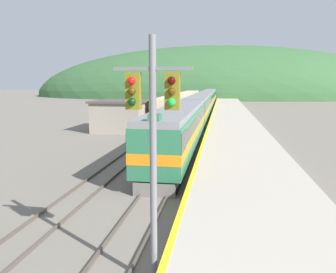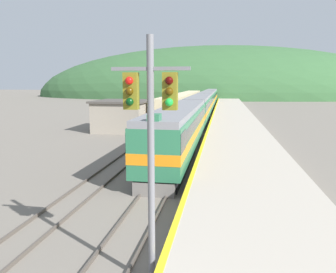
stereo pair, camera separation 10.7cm
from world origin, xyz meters
TOP-DOWN VIEW (x-y plane):
  - track_main at (0.00, 70.00)m, footprint 1.52×180.00m
  - track_siding at (-3.95, 70.00)m, footprint 1.51×180.00m
  - platform at (5.07, 50.00)m, footprint 6.51×140.00m
  - distant_hills at (0.00, 138.43)m, footprint 158.28×71.23m
  - station_shed at (-9.00, 35.34)m, footprint 6.46×7.08m
  - express_train_lead_car at (0.00, 22.81)m, footprint 2.95×22.00m
  - carriage_second at (0.00, 45.49)m, footprint 2.94×21.13m
  - carriage_third at (0.00, 67.50)m, footprint 2.94×21.13m
  - carriage_fourth at (0.00, 89.51)m, footprint 2.94×21.13m
  - siding_train at (-3.95, 57.85)m, footprint 2.90×45.26m
  - signal_mast_main at (1.57, 4.67)m, footprint 2.20×0.42m

SIDE VIEW (x-z plane):
  - distant_hills at x=0.00m, z-range -21.12..21.12m
  - track_main at x=0.00m, z-range 0.00..0.16m
  - track_siding at x=-3.95m, z-range 0.00..0.16m
  - platform at x=5.07m, z-range -0.01..0.94m
  - station_shed at x=-9.00m, z-range 0.02..3.86m
  - siding_train at x=-3.95m, z-range 0.06..4.05m
  - carriage_second at x=0.00m, z-range 0.18..4.25m
  - carriage_third at x=0.00m, z-range 0.18..4.25m
  - carriage_fourth at x=0.00m, z-range 0.18..4.25m
  - express_train_lead_car at x=0.00m, z-range 0.01..4.44m
  - signal_mast_main at x=1.57m, z-range 1.14..8.46m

